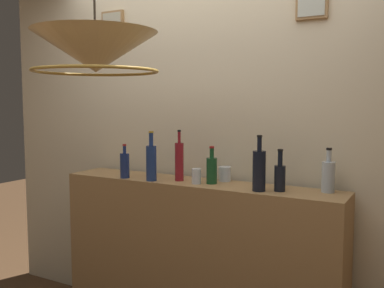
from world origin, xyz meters
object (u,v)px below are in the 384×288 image
object	(u,v)px
liquor_bottle_amaro	(280,176)
liquor_bottle_whiskey	(259,170)
liquor_bottle_brandy	(328,176)
pendant_lamp	(96,53)
liquor_bottle_rye	(212,169)
glass_tumbler_highball	(196,176)
liquor_bottle_tequila	(125,165)
glass_tumbler_rocks	(225,174)
liquor_bottle_sherry	(179,161)
glass_tumbler_shot	(151,169)
liquor_bottle_vodka	(151,162)

from	to	relation	value
liquor_bottle_amaro	liquor_bottle_whiskey	bearing A→B (deg)	-153.89
liquor_bottle_brandy	pendant_lamp	xyz separation A→B (m)	(-0.99, -0.81, 0.66)
liquor_bottle_rye	glass_tumbler_highball	world-z (taller)	liquor_bottle_rye
liquor_bottle_tequila	glass_tumbler_rocks	distance (m)	0.68
liquor_bottle_sherry	glass_tumbler_shot	distance (m)	0.27
liquor_bottle_sherry	liquor_bottle_vodka	xyz separation A→B (m)	(-0.16, -0.09, -0.00)
liquor_bottle_amaro	pendant_lamp	size ratio (longest dim) A/B	0.39
glass_tumbler_highball	liquor_bottle_vodka	bearing A→B (deg)	-170.53
liquor_bottle_sherry	glass_tumbler_highball	distance (m)	0.17
liquor_bottle_brandy	glass_tumbler_shot	size ratio (longest dim) A/B	2.40
glass_tumbler_rocks	liquor_bottle_sherry	bearing A→B (deg)	-153.46
liquor_bottle_vodka	pendant_lamp	world-z (taller)	pendant_lamp
liquor_bottle_vodka	pendant_lamp	distance (m)	0.89
liquor_bottle_tequila	liquor_bottle_rye	bearing A→B (deg)	9.38
pendant_lamp	liquor_bottle_tequila	bearing A→B (deg)	116.79
liquor_bottle_vodka	glass_tumbler_shot	world-z (taller)	liquor_bottle_vodka
pendant_lamp	liquor_bottle_vodka	bearing A→B (deg)	98.73
liquor_bottle_sherry	liquor_bottle_brandy	size ratio (longest dim) A/B	1.31
liquor_bottle_amaro	liquor_bottle_whiskey	xyz separation A→B (m)	(-0.11, -0.05, 0.04)
liquor_bottle_vodka	pendant_lamp	bearing A→B (deg)	-81.27
liquor_bottle_tequila	glass_tumbler_shot	xyz separation A→B (m)	(0.12, 0.14, -0.04)
glass_tumbler_rocks	glass_tumbler_shot	size ratio (longest dim) A/B	0.89
liquor_bottle_sherry	liquor_bottle_whiskey	world-z (taller)	liquor_bottle_sherry
liquor_bottle_whiskey	liquor_bottle_tequila	bearing A→B (deg)	-178.04
liquor_bottle_sherry	liquor_bottle_rye	size ratio (longest dim) A/B	1.40
liquor_bottle_vodka	liquor_bottle_tequila	xyz separation A→B (m)	(-0.22, -0.00, -0.04)
liquor_bottle_rye	glass_tumbler_rocks	distance (m)	0.13
pendant_lamp	liquor_bottle_whiskey	bearing A→B (deg)	45.73
liquor_bottle_vodka	glass_tumbler_rocks	xyz separation A→B (m)	(0.42, 0.22, -0.08)
pendant_lamp	liquor_bottle_rye	bearing A→B (deg)	67.67
liquor_bottle_brandy	pendant_lamp	distance (m)	1.45
liquor_bottle_whiskey	glass_tumbler_highball	xyz separation A→B (m)	(-0.42, 0.02, -0.08)
liquor_bottle_brandy	glass_tumbler_highball	bearing A→B (deg)	-169.87
liquor_bottle_rye	pendant_lamp	world-z (taller)	pendant_lamp
liquor_bottle_vodka	liquor_bottle_rye	bearing A→B (deg)	14.28
liquor_bottle_sherry	liquor_bottle_brandy	xyz separation A→B (m)	(0.93, 0.10, -0.04)
liquor_bottle_amaro	liquor_bottle_sherry	distance (m)	0.68
liquor_bottle_sherry	glass_tumbler_shot	xyz separation A→B (m)	(-0.25, 0.04, -0.08)
liquor_bottle_sherry	liquor_bottle_tequila	world-z (taller)	liquor_bottle_sherry
liquor_bottle_whiskey	liquor_bottle_rye	size ratio (longest dim) A/B	1.37
liquor_bottle_vodka	liquor_bottle_tequila	world-z (taller)	liquor_bottle_vodka
liquor_bottle_whiskey	pendant_lamp	size ratio (longest dim) A/B	0.51
liquor_bottle_whiskey	pendant_lamp	world-z (taller)	pendant_lamp
liquor_bottle_sherry	pendant_lamp	bearing A→B (deg)	-95.15
liquor_bottle_whiskey	glass_tumbler_highball	world-z (taller)	liquor_bottle_whiskey
liquor_bottle_whiskey	liquor_bottle_tequila	xyz separation A→B (m)	(-0.95, -0.03, -0.04)
glass_tumbler_rocks	glass_tumbler_highball	world-z (taller)	glass_tumbler_highball
liquor_bottle_tequila	glass_tumbler_highball	xyz separation A→B (m)	(0.53, 0.05, -0.04)
liquor_bottle_vodka	glass_tumbler_rocks	distance (m)	0.49
glass_tumbler_rocks	pendant_lamp	size ratio (longest dim) A/B	0.15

